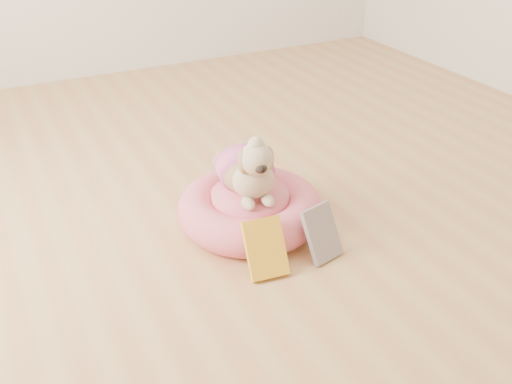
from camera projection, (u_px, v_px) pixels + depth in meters
name	position (u px, v px, depth m)	size (l,w,h in m)	color
floor	(287.00, 238.00, 2.18)	(4.50, 4.50, 0.00)	tan
pet_bed	(250.00, 209.00, 2.23)	(0.57, 0.57, 0.15)	#E75A68
dog	(247.00, 158.00, 2.13)	(0.26, 0.38, 0.28)	brown
book_yellow	(265.00, 248.00, 1.96)	(0.14, 0.03, 0.21)	#FFF91A
book_white	(322.00, 233.00, 2.04)	(0.13, 0.02, 0.20)	white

